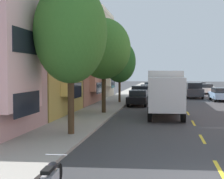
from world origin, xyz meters
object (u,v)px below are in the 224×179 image
Objects in this scene: parked_hatchback_red at (200,86)px; parked_motorcycle at (50,178)px; street_tree_third at (120,62)px; moving_charcoal_sedan at (194,90)px; parked_hatchback_silver at (146,90)px; parked_pickup_navy at (141,93)px; parked_wagon_white at (206,88)px; delivery_box_truck at (165,90)px; parked_wagon_black at (139,97)px; street_tree_second at (104,49)px; parked_wagon_sky at (220,94)px; street_tree_nearest at (70,33)px; parked_hatchback_teal at (149,87)px.

parked_hatchback_red is 51.44m from parked_motorcycle.
moving_charcoal_sedan is at bearing 46.26° from street_tree_third.
parked_hatchback_silver is 9.05m from parked_pickup_navy.
parked_wagon_white is (10.65, 17.09, -3.51)m from street_tree_third.
delivery_box_truck reaches higher than moving_charcoal_sedan.
parked_pickup_navy is at bearing 92.03° from parked_wagon_black.
street_tree_second reaches higher than parked_wagon_black.
parked_hatchback_silver is (2.04, 21.51, -4.22)m from street_tree_second.
parked_hatchback_red is at bearing 89.99° from parked_wagon_sky.
moving_charcoal_sedan is (6.29, 4.91, 0.16)m from parked_pickup_navy.
delivery_box_truck is at bearing -83.31° from parked_hatchback_silver.
parked_wagon_sky reaches higher than parked_motorcycle.
parked_wagon_sky is 11.86m from parked_hatchback_silver.
street_tree_second is 0.95× the size of delivery_box_truck.
parked_hatchback_red is at bearing 55.87° from parked_hatchback_silver.
street_tree_third is at bearing 93.75° from parked_motorcycle.
parked_pickup_navy is at bearing -111.95° from parked_hatchback_red.
moving_charcoal_sedan is 34.36m from parked_motorcycle.
street_tree_nearest is 1.00× the size of delivery_box_truck.
parked_wagon_black is at bearing -89.79° from parked_hatchback_silver.
parked_hatchback_silver reaches higher than parked_motorcycle.
street_tree_third is (-0.00, 8.81, -0.67)m from street_tree_second.
parked_hatchback_red is (10.70, 34.29, -4.22)m from street_tree_second.
parked_pickup_navy reaches higher than parked_motorcycle.
parked_wagon_black is at bearing -87.97° from parked_pickup_navy.
parked_motorcycle is at bearing -90.59° from parked_hatchback_silver.
parked_wagon_white is (-0.05, 12.49, 0.00)m from parked_wagon_sky.
street_tree_nearest is at bearing -103.95° from parked_hatchback_red.
street_tree_third is at bearing 90.00° from street_tree_nearest.
parked_hatchback_teal is (1.90, 32.05, -4.22)m from street_tree_second.
parked_hatchback_silver is 15.44m from parked_hatchback_red.
parked_pickup_navy is at bearing -142.05° from moving_charcoal_sedan.
parked_wagon_black reaches higher than parked_motorcycle.
parked_motorcycle is (-0.26, -28.81, -0.42)m from parked_pickup_navy.
delivery_box_truck is 35.08m from parked_hatchback_red.
street_tree_nearest reaches higher than parked_hatchback_silver.
parked_hatchback_red is 28.45m from parked_wagon_black.
parked_wagon_white is at bearing -90.38° from parked_hatchback_red.
parked_hatchback_teal is 10.54m from parked_hatchback_silver.
street_tree_second is 1.52× the size of parked_wagon_white.
parked_wagon_sky is at bearing -90.01° from parked_hatchback_red.
parked_hatchback_teal is 0.76× the size of parked_pickup_navy.
street_tree_second reaches higher than delivery_box_truck.
street_tree_second is 22.02m from parked_hatchback_silver.
parked_wagon_sky is 12.49m from parked_wagon_white.
street_tree_second is at bearing -115.26° from moving_charcoal_sedan.
parked_wagon_black is at bearing -107.61° from parked_hatchback_red.
parked_wagon_white is at bearing 56.95° from parked_pickup_navy.
parked_motorcycle is (-0.39, -37.86, -0.35)m from parked_hatchback_silver.
parked_wagon_black is (-8.55, -18.73, 0.00)m from parked_wagon_white.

